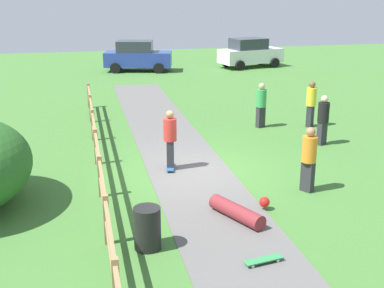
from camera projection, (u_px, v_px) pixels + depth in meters
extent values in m
plane|color=#427533|center=(189.00, 172.00, 14.78)|extent=(60.00, 60.00, 0.00)
cube|color=#605E5B|center=(189.00, 171.00, 14.78)|extent=(2.40, 28.00, 0.02)
cube|color=#997A51|center=(106.00, 220.00, 10.48)|extent=(0.12, 0.12, 1.10)
cube|color=#997A51|center=(100.00, 176.00, 12.88)|extent=(0.12, 0.12, 1.10)
cube|color=#997A51|center=(96.00, 147.00, 15.28)|extent=(0.12, 0.12, 1.10)
cube|color=#997A51|center=(93.00, 125.00, 17.67)|extent=(0.12, 0.12, 1.10)
cube|color=#997A51|center=(91.00, 108.00, 20.07)|extent=(0.12, 0.12, 1.10)
cube|color=#997A51|center=(89.00, 96.00, 22.47)|extent=(0.12, 0.12, 1.10)
cube|color=#997A51|center=(98.00, 162.00, 14.09)|extent=(0.08, 18.00, 0.09)
cube|color=#997A51|center=(97.00, 147.00, 13.96)|extent=(0.08, 18.00, 0.09)
cylinder|color=black|center=(147.00, 228.00, 10.34)|extent=(0.56, 0.56, 0.90)
cube|color=#265999|center=(171.00, 166.00, 14.95)|extent=(0.37, 0.82, 0.02)
cylinder|color=silver|center=(168.00, 165.00, 15.23)|extent=(0.04, 0.07, 0.06)
cylinder|color=silver|center=(173.00, 165.00, 15.23)|extent=(0.04, 0.07, 0.06)
cylinder|color=silver|center=(168.00, 171.00, 14.70)|extent=(0.04, 0.07, 0.06)
cylinder|color=silver|center=(173.00, 171.00, 14.70)|extent=(0.04, 0.07, 0.06)
cube|color=#2D2D33|center=(170.00, 153.00, 14.83)|extent=(0.26, 0.36, 0.79)
cylinder|color=red|center=(170.00, 130.00, 14.62)|extent=(0.45, 0.45, 0.66)
sphere|color=#9E704C|center=(170.00, 115.00, 14.49)|extent=(0.24, 0.24, 0.24)
cylinder|color=maroon|center=(236.00, 212.00, 11.68)|extent=(0.99, 1.58, 0.36)
sphere|color=red|center=(264.00, 202.00, 12.20)|extent=(0.26, 0.26, 0.26)
cube|color=#338C4C|center=(264.00, 260.00, 9.84)|extent=(0.82, 0.34, 0.02)
cylinder|color=silver|center=(253.00, 266.00, 9.68)|extent=(0.06, 0.04, 0.06)
cylinder|color=silver|center=(249.00, 263.00, 9.81)|extent=(0.06, 0.04, 0.06)
cylinder|color=silver|center=(278.00, 260.00, 9.89)|extent=(0.06, 0.04, 0.06)
cylinder|color=silver|center=(274.00, 257.00, 10.02)|extent=(0.06, 0.04, 0.06)
cube|color=#2D2D33|center=(261.00, 117.00, 19.36)|extent=(0.37, 0.31, 0.80)
cylinder|color=green|center=(261.00, 98.00, 19.14)|extent=(0.50, 0.50, 0.67)
sphere|color=tan|center=(262.00, 86.00, 19.01)|extent=(0.24, 0.24, 0.24)
cube|color=#2D2D33|center=(322.00, 133.00, 17.22)|extent=(0.38, 0.33, 0.80)
cylinder|color=black|center=(324.00, 112.00, 17.00)|extent=(0.51, 0.51, 0.67)
sphere|color=beige|center=(325.00, 99.00, 16.87)|extent=(0.24, 0.24, 0.24)
cube|color=#2D2D33|center=(310.00, 116.00, 19.45)|extent=(0.37, 0.36, 0.83)
cylinder|color=yellow|center=(311.00, 97.00, 19.23)|extent=(0.54, 0.54, 0.69)
sphere|color=brown|center=(312.00, 85.00, 19.09)|extent=(0.25, 0.25, 0.25)
cube|color=#2D2D33|center=(308.00, 176.00, 13.27)|extent=(0.34, 0.38, 0.82)
cylinder|color=orange|center=(309.00, 149.00, 13.05)|extent=(0.52, 0.52, 0.68)
sphere|color=#9E704C|center=(311.00, 132.00, 12.91)|extent=(0.25, 0.25, 0.25)
cube|color=#283D99|center=(138.00, 59.00, 32.23)|extent=(4.48, 2.61, 0.90)
cube|color=#2D333D|center=(135.00, 46.00, 32.00)|extent=(2.50, 2.02, 0.70)
cylinder|color=black|center=(161.00, 64.00, 33.20)|extent=(0.68, 0.38, 0.64)
cylinder|color=black|center=(159.00, 68.00, 31.52)|extent=(0.68, 0.38, 0.64)
cylinder|color=black|center=(119.00, 64.00, 33.22)|extent=(0.68, 0.38, 0.64)
cylinder|color=black|center=(115.00, 68.00, 31.54)|extent=(0.68, 0.38, 0.64)
cube|color=silver|center=(251.00, 56.00, 33.80)|extent=(4.48, 2.63, 0.90)
cube|color=#2D333D|center=(248.00, 44.00, 33.48)|extent=(2.50, 2.03, 0.70)
cylinder|color=black|center=(260.00, 60.00, 35.25)|extent=(0.68, 0.38, 0.64)
cylinder|color=black|center=(275.00, 63.00, 33.74)|extent=(0.68, 0.38, 0.64)
cylinder|color=black|center=(226.00, 62.00, 34.12)|extent=(0.68, 0.38, 0.64)
cylinder|color=black|center=(240.00, 65.00, 32.61)|extent=(0.68, 0.38, 0.64)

